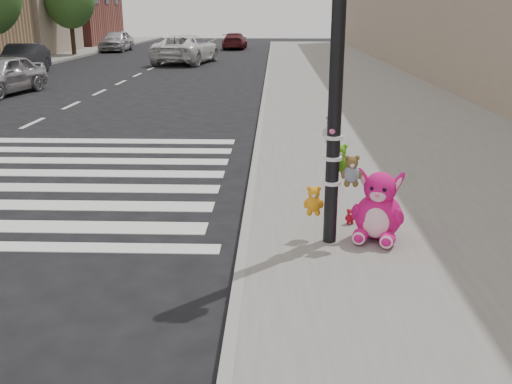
# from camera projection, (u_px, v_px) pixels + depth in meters

# --- Properties ---
(ground) EXTENTS (120.00, 120.00, 0.00)m
(ground) POSITION_uv_depth(u_px,v_px,m) (72.00, 324.00, 5.42)
(ground) COLOR black
(ground) RESTS_ON ground
(sidewalk_near) EXTENTS (7.00, 80.00, 0.14)m
(sidewalk_near) POSITION_uv_depth(u_px,v_px,m) (394.00, 123.00, 14.76)
(sidewalk_near) COLOR slate
(sidewalk_near) RESTS_ON ground
(curb_edge) EXTENTS (0.12, 80.00, 0.15)m
(curb_edge) POSITION_uv_depth(u_px,v_px,m) (261.00, 122.00, 14.87)
(curb_edge) COLOR gray
(curb_edge) RESTS_ON ground
(signal_pole) EXTENTS (0.68, 0.49, 4.00)m
(signal_pole) POSITION_uv_depth(u_px,v_px,m) (336.00, 106.00, 6.52)
(signal_pole) COLOR black
(signal_pole) RESTS_ON sidewalk_near
(pink_bunny) EXTENTS (0.73, 0.80, 0.91)m
(pink_bunny) POSITION_uv_depth(u_px,v_px,m) (378.00, 211.00, 6.96)
(pink_bunny) COLOR #DE1277
(pink_bunny) RESTS_ON sidewalk_near
(red_teddy) EXTENTS (0.16, 0.12, 0.21)m
(red_teddy) POSITION_uv_depth(u_px,v_px,m) (350.00, 216.00, 7.53)
(red_teddy) COLOR #B41227
(red_teddy) RESTS_ON sidewalk_near
(car_silver_far) EXTENTS (2.21, 4.23, 1.37)m
(car_silver_far) POSITION_uv_depth(u_px,v_px,m) (0.00, 75.00, 20.05)
(car_silver_far) COLOR #A3A3A8
(car_silver_far) RESTS_ON ground
(car_dark_far) EXTENTS (2.05, 4.39, 1.39)m
(car_dark_far) POSITION_uv_depth(u_px,v_px,m) (24.00, 59.00, 26.55)
(car_dark_far) COLOR black
(car_dark_far) RESTS_ON ground
(car_white_near) EXTENTS (3.48, 6.02, 1.58)m
(car_white_near) POSITION_uv_depth(u_px,v_px,m) (186.00, 49.00, 32.17)
(car_white_near) COLOR silver
(car_white_near) RESTS_ON ground
(car_maroon_near) EXTENTS (1.81, 4.30, 1.24)m
(car_maroon_near) POSITION_uv_depth(u_px,v_px,m) (235.00, 41.00, 44.40)
(car_maroon_near) COLOR #55181E
(car_maroon_near) RESTS_ON ground
(car_silver_deep) EXTENTS (1.82, 4.48, 1.52)m
(car_silver_deep) POSITION_uv_depth(u_px,v_px,m) (116.00, 41.00, 41.86)
(car_silver_deep) COLOR silver
(car_silver_deep) RESTS_ON ground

